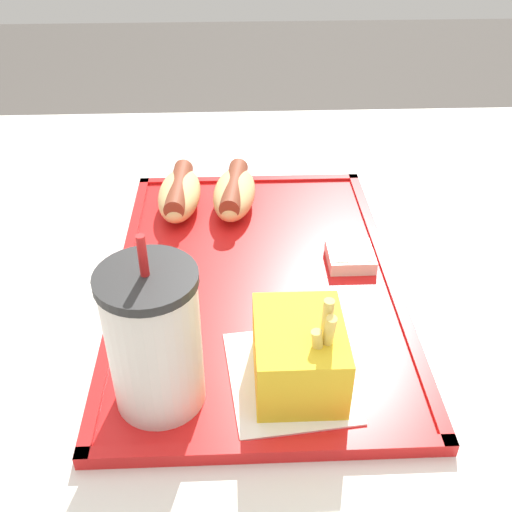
% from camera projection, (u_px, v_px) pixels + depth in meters
% --- Properties ---
extents(dining_table, '(1.07, 1.20, 0.73)m').
position_uv_depth(dining_table, '(264.00, 499.00, 0.85)').
color(dining_table, beige).
rests_on(dining_table, ground_plane).
extents(food_tray, '(0.46, 0.31, 0.01)m').
position_uv_depth(food_tray, '(256.00, 281.00, 0.66)').
color(food_tray, red).
rests_on(food_tray, dining_table).
extents(paper_napkin, '(0.14, 0.12, 0.00)m').
position_uv_depth(paper_napkin, '(289.00, 376.00, 0.54)').
color(paper_napkin, white).
rests_on(paper_napkin, food_tray).
extents(soda_cup, '(0.08, 0.08, 0.17)m').
position_uv_depth(soda_cup, '(154.00, 339.00, 0.49)').
color(soda_cup, silver).
rests_on(soda_cup, food_tray).
extents(hot_dog_far, '(0.12, 0.06, 0.04)m').
position_uv_depth(hot_dog_far, '(179.00, 193.00, 0.77)').
color(hot_dog_far, '#DBB270').
rests_on(hot_dog_far, food_tray).
extents(hot_dog_near, '(0.13, 0.07, 0.04)m').
position_uv_depth(hot_dog_near, '(234.00, 192.00, 0.77)').
color(hot_dog_near, '#DBB270').
rests_on(hot_dog_near, food_tray).
extents(fries_carton, '(0.10, 0.08, 0.10)m').
position_uv_depth(fries_carton, '(300.00, 355.00, 0.52)').
color(fries_carton, gold).
rests_on(fries_carton, food_tray).
extents(sauce_cup_mayo, '(0.05, 0.05, 0.02)m').
position_uv_depth(sauce_cup_mayo, '(350.00, 256.00, 0.68)').
color(sauce_cup_mayo, silver).
rests_on(sauce_cup_mayo, food_tray).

